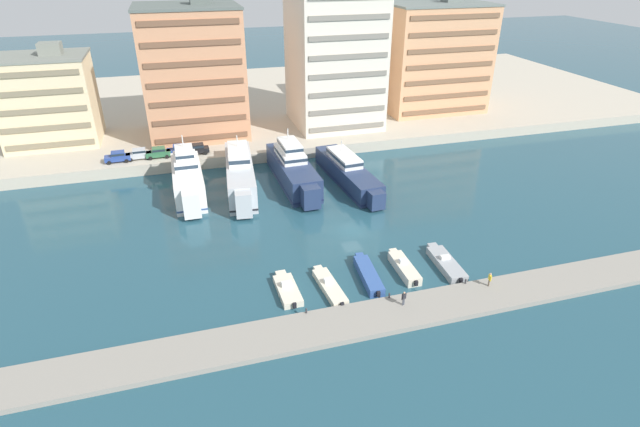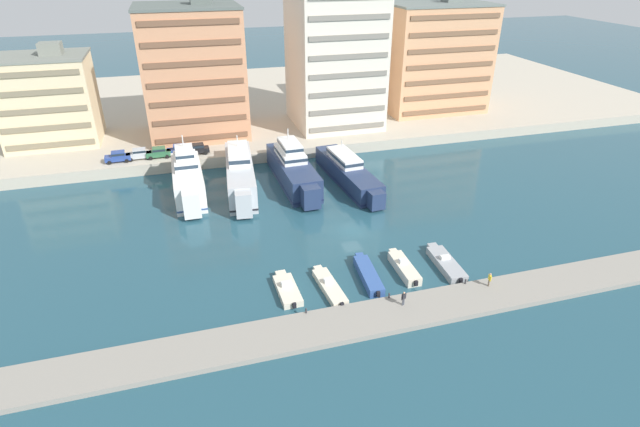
# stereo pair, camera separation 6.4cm
# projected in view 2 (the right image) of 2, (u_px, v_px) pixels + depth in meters

# --- Properties ---
(ground_plane) EXTENTS (400.00, 400.00, 0.00)m
(ground_plane) POSITION_uv_depth(u_px,v_px,m) (352.00, 231.00, 66.95)
(ground_plane) COLOR #234C5B
(quay_promenade) EXTENTS (180.00, 70.00, 1.91)m
(quay_promenade) POSITION_uv_depth(u_px,v_px,m) (266.00, 103.00, 119.15)
(quay_promenade) COLOR #BCB29E
(quay_promenade) RESTS_ON ground
(pier_dock) EXTENTS (120.00, 5.20, 0.57)m
(pier_dock) POSITION_uv_depth(u_px,v_px,m) (410.00, 311.00, 51.62)
(pier_dock) COLOR gray
(pier_dock) RESTS_ON ground
(yacht_white_far_left) EXTENTS (4.41, 17.32, 8.89)m
(yacht_white_far_left) POSITION_uv_depth(u_px,v_px,m) (188.00, 179.00, 75.47)
(yacht_white_far_left) COLOR white
(yacht_white_far_left) RESTS_ON ground
(yacht_silver_left) EXTENTS (5.91, 22.29, 7.71)m
(yacht_silver_left) POSITION_uv_depth(u_px,v_px,m) (240.00, 173.00, 77.93)
(yacht_silver_left) COLOR silver
(yacht_silver_left) RESTS_ON ground
(yacht_navy_mid_left) EXTENTS (5.22, 20.94, 8.27)m
(yacht_navy_mid_left) POSITION_uv_depth(u_px,v_px,m) (293.00, 169.00, 79.65)
(yacht_navy_mid_left) COLOR navy
(yacht_navy_mid_left) RESTS_ON ground
(yacht_navy_center_left) EXTENTS (5.47, 22.00, 6.20)m
(yacht_navy_center_left) POSITION_uv_depth(u_px,v_px,m) (348.00, 172.00, 80.08)
(yacht_navy_center_left) COLOR navy
(yacht_navy_center_left) RESTS_ON ground
(motorboat_cream_far_left) EXTENTS (2.29, 6.68, 1.28)m
(motorboat_cream_far_left) POSITION_uv_depth(u_px,v_px,m) (287.00, 289.00, 54.73)
(motorboat_cream_far_left) COLOR beige
(motorboat_cream_far_left) RESTS_ON ground
(motorboat_cream_left) EXTENTS (2.27, 7.83, 1.19)m
(motorboat_cream_left) POSITION_uv_depth(u_px,v_px,m) (329.00, 286.00, 55.27)
(motorboat_cream_left) COLOR beige
(motorboat_cream_left) RESTS_ON ground
(motorboat_blue_mid_left) EXTENTS (2.30, 8.16, 1.01)m
(motorboat_blue_mid_left) POSITION_uv_depth(u_px,v_px,m) (368.00, 275.00, 57.02)
(motorboat_blue_mid_left) COLOR #33569E
(motorboat_blue_mid_left) RESTS_ON ground
(motorboat_cream_center_left) EXTENTS (1.84, 7.20, 1.52)m
(motorboat_cream_center_left) POSITION_uv_depth(u_px,v_px,m) (404.00, 267.00, 58.23)
(motorboat_cream_center_left) COLOR beige
(motorboat_cream_center_left) RESTS_ON ground
(motorboat_grey_center) EXTENTS (2.47, 8.15, 1.32)m
(motorboat_grey_center) POSITION_uv_depth(u_px,v_px,m) (446.00, 263.00, 59.19)
(motorboat_grey_center) COLOR #9EA3A8
(motorboat_grey_center) RESTS_ON ground
(car_blue_far_left) EXTENTS (4.16, 2.03, 1.80)m
(car_blue_far_left) POSITION_uv_depth(u_px,v_px,m) (118.00, 156.00, 83.15)
(car_blue_far_left) COLOR #28428E
(car_blue_far_left) RESTS_ON quay_promenade
(car_silver_left) EXTENTS (4.14, 2.00, 1.80)m
(car_silver_left) POSITION_uv_depth(u_px,v_px,m) (139.00, 154.00, 84.28)
(car_silver_left) COLOR #B7BCC1
(car_silver_left) RESTS_ON quay_promenade
(car_green_mid_left) EXTENTS (4.12, 1.96, 1.80)m
(car_green_mid_left) POSITION_uv_depth(u_px,v_px,m) (159.00, 152.00, 84.88)
(car_green_mid_left) COLOR #2D6642
(car_green_mid_left) RESTS_ON quay_promenade
(car_blue_center_left) EXTENTS (4.17, 2.07, 1.80)m
(car_blue_center_left) POSITION_uv_depth(u_px,v_px,m) (179.00, 149.00, 86.00)
(car_blue_center_left) COLOR #28428E
(car_blue_center_left) RESTS_ON quay_promenade
(car_black_center) EXTENTS (4.14, 2.00, 1.80)m
(car_black_center) POSITION_uv_depth(u_px,v_px,m) (197.00, 149.00, 86.38)
(car_black_center) COLOR black
(car_black_center) RESTS_ON quay_promenade
(apartment_block_far_left) EXTENTS (15.70, 12.52, 17.54)m
(apartment_block_far_left) POSITION_uv_depth(u_px,v_px,m) (49.00, 100.00, 88.74)
(apartment_block_far_left) COLOR beige
(apartment_block_far_left) RESTS_ON quay_promenade
(apartment_block_left) EXTENTS (18.02, 16.22, 25.13)m
(apartment_block_left) POSITION_uv_depth(u_px,v_px,m) (193.00, 72.00, 91.54)
(apartment_block_left) COLOR tan
(apartment_block_left) RESTS_ON quay_promenade
(apartment_block_mid_left) EXTENTS (16.45, 17.17, 28.48)m
(apartment_block_mid_left) POSITION_uv_depth(u_px,v_px,m) (335.00, 56.00, 96.38)
(apartment_block_mid_left) COLOR silver
(apartment_block_mid_left) RESTS_ON quay_promenade
(apartment_block_center_left) EXTENTS (21.41, 15.62, 23.96)m
(apartment_block_center_left) POSITION_uv_depth(u_px,v_px,m) (433.00, 57.00, 106.96)
(apartment_block_center_left) COLOR tan
(apartment_block_center_left) RESTS_ON quay_promenade
(pedestrian_near_edge) EXTENTS (0.34, 0.63, 1.66)m
(pedestrian_near_edge) POSITION_uv_depth(u_px,v_px,m) (490.00, 278.00, 54.56)
(pedestrian_near_edge) COLOR #7A6B56
(pedestrian_near_edge) RESTS_ON pier_dock
(pedestrian_mid_deck) EXTENTS (0.62, 0.37, 1.68)m
(pedestrian_mid_deck) POSITION_uv_depth(u_px,v_px,m) (404.00, 297.00, 51.59)
(pedestrian_mid_deck) COLOR #4C515B
(pedestrian_mid_deck) RESTS_ON pier_dock
(bollard_west) EXTENTS (0.20, 0.20, 0.61)m
(bollard_west) POSITION_uv_depth(u_px,v_px,m) (306.00, 310.00, 50.76)
(bollard_west) COLOR #2D2D33
(bollard_west) RESTS_ON pier_dock
(bollard_west_mid) EXTENTS (0.20, 0.20, 0.61)m
(bollard_west_mid) POSITION_uv_depth(u_px,v_px,m) (389.00, 295.00, 53.00)
(bollard_west_mid) COLOR #2D2D33
(bollard_west_mid) RESTS_ON pier_dock
(bollard_east_mid) EXTENTS (0.20, 0.20, 0.61)m
(bollard_east_mid) POSITION_uv_depth(u_px,v_px,m) (466.00, 281.00, 55.23)
(bollard_east_mid) COLOR #2D2D33
(bollard_east_mid) RESTS_ON pier_dock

